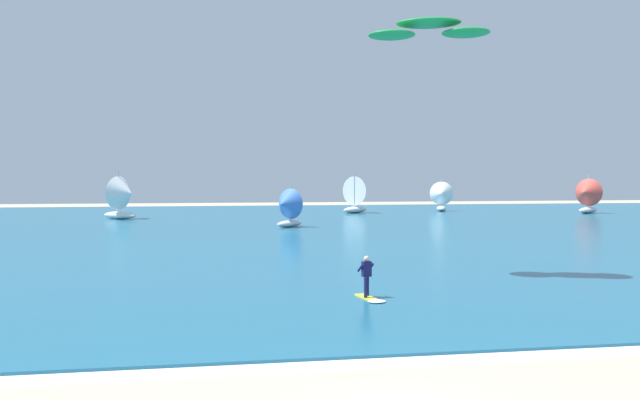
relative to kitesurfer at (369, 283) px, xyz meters
name	(u,v)px	position (x,y,z in m)	size (l,w,h in m)	color
ocean	(256,227)	(-2.24, 37.37, -0.65)	(160.00, 90.00, 0.10)	#1E607F
shoreline_foam	(415,354)	(-0.47, -7.36, -0.70)	(83.29, 2.48, 0.01)	white
kitesurfer	(369,283)	(0.00, 0.00, 0.00)	(0.94, 2.02, 1.67)	yellow
kite	(428,30)	(4.10, 4.96, 11.20)	(6.02, 3.46, 0.87)	#198C3F
sailboat_leading	(358,194)	(12.79, 58.52, 1.93)	(4.95, 4.79, 5.53)	silver
sailboat_near_shore	(286,207)	(0.59, 35.58, 1.30)	(3.67, 3.68, 4.16)	silver
sailboat_anchored_offshore	(586,196)	(42.39, 52.34, 1.77)	(4.66, 4.35, 5.18)	silver
sailboat_outermost	(441,196)	(25.26, 60.50, 1.54)	(3.71, 4.16, 4.68)	white
sailboat_far_left	(124,197)	(-16.46, 50.11, 1.92)	(4.96, 4.65, 5.51)	white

